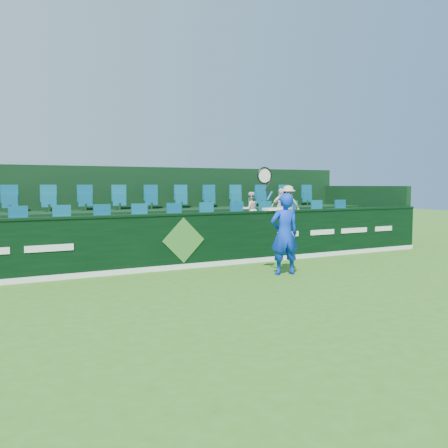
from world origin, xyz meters
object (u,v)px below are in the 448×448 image
towel (272,209)px  drinks_bottle (284,207)px  spectator_left (250,210)px  spectator_middle (281,207)px  spectator_right (288,206)px  tennis_player (284,233)px

towel → drinks_bottle: size_ratio=2.34×
spectator_left → drinks_bottle: 1.18m
spectator_left → spectator_middle: bearing=-173.6°
spectator_left → spectator_right: spectator_right is taller
tennis_player → towel: 2.16m
spectator_right → tennis_player: bearing=65.5°
tennis_player → spectator_left: tennis_player is taller
spectator_left → spectator_middle: spectator_middle is taller
tennis_player → spectator_middle: size_ratio=2.22×
tennis_player → spectator_left: bearing=72.1°
spectator_left → drinks_bottle: bearing=114.2°
towel → drinks_bottle: (0.37, 0.00, 0.06)m
spectator_left → spectator_middle: size_ratio=0.92×
spectator_left → drinks_bottle: size_ratio=5.28×
tennis_player → spectator_middle: 3.66m
spectator_right → drinks_bottle: (-0.97, -1.12, 0.04)m
tennis_player → spectator_left: size_ratio=2.41×
tennis_player → spectator_right: 3.81m
drinks_bottle → spectator_left: bearing=107.8°
spectator_left → spectator_right: 1.33m
towel → spectator_left: bearing=89.5°
spectator_right → drinks_bottle: size_ratio=6.19×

